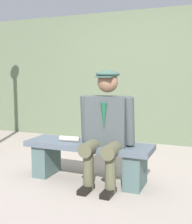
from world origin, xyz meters
name	(u,v)px	position (x,y,z in m)	size (l,w,h in m)	color
ground_plane	(88,180)	(0.00, 0.00, 0.00)	(30.00, 30.00, 0.00)	gray
bench	(88,156)	(0.00, 0.00, 0.28)	(1.44, 0.43, 0.44)	#4D5863
seated_man	(106,124)	(-0.24, 0.06, 0.67)	(0.62, 0.56, 1.23)	#404748
rolled_magazine	(70,139)	(0.22, 0.03, 0.46)	(0.06, 0.06, 0.24)	beige
stadium_wall	(138,77)	(0.00, -2.20, 1.15)	(12.00, 0.24, 2.31)	#5B684D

